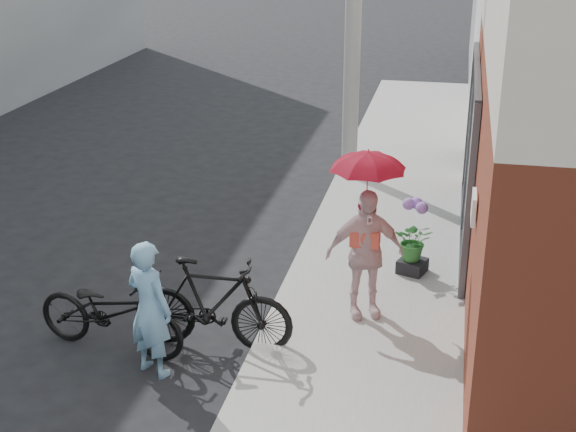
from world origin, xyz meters
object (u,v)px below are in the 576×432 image
(bike_right, at_px, (213,304))
(kimono_woman, at_px, (364,254))
(officer, at_px, (149,309))
(planter, at_px, (412,266))
(bike_left, at_px, (110,312))

(bike_right, distance_m, kimono_woman, 1.86)
(officer, distance_m, bike_right, 0.82)
(planter, bearing_deg, officer, -132.42)
(bike_left, bearing_deg, kimono_woman, -57.35)
(bike_right, bearing_deg, bike_left, 102.96)
(kimono_woman, distance_m, planter, 1.55)
(officer, height_order, kimono_woman, kimono_woman)
(bike_left, relative_size, planter, 5.34)
(bike_left, xyz_separation_m, kimono_woman, (2.68, 1.20, 0.43))
(bike_left, distance_m, planter, 4.05)
(kimono_woman, bearing_deg, bike_right, -170.94)
(planter, bearing_deg, bike_left, -142.07)
(kimono_woman, xyz_separation_m, planter, (0.51, 1.28, -0.70))
(officer, xyz_separation_m, kimono_woman, (2.07, 1.54, 0.14))
(officer, relative_size, bike_left, 0.84)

